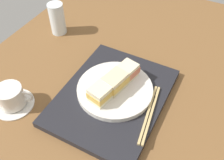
{
  "coord_description": "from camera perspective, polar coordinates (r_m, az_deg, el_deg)",
  "views": [
    {
      "loc": [
        -49.78,
        -24.94,
        62.71
      ],
      "look_at": [
        -1.7,
        0.19,
        5.0
      ],
      "focal_mm": 40.94,
      "sensor_mm": 36.0,
      "label": 1
    }
  ],
  "objects": [
    {
      "name": "chopsticks_pair",
      "position": [
        0.75,
        8.39,
        -7.42
      ],
      "size": [
        21.36,
        4.81,
        0.7
      ],
      "color": "tan",
      "rests_on": "serving_tray"
    },
    {
      "name": "sandwich_middle",
      "position": [
        0.77,
        0.67,
        -0.42
      ],
      "size": [
        8.64,
        7.0,
        5.19
      ],
      "color": "beige",
      "rests_on": "sandwich_plate"
    },
    {
      "name": "ground_plane",
      "position": [
        0.85,
        0.64,
        -2.31
      ],
      "size": [
        140.0,
        100.0,
        3.0
      ],
      "primitive_type": "cube",
      "color": "brown"
    },
    {
      "name": "sandwich_near",
      "position": [
        0.74,
        -2.01,
        -2.93
      ],
      "size": [
        8.41,
        6.8,
        4.95
      ],
      "color": "beige",
      "rests_on": "sandwich_plate"
    },
    {
      "name": "sandwich_plate",
      "position": [
        0.79,
        0.65,
        -2.09
      ],
      "size": [
        23.58,
        23.58,
        1.63
      ],
      "primitive_type": "cylinder",
      "color": "silver",
      "rests_on": "serving_tray"
    },
    {
      "name": "sandwich_far",
      "position": [
        0.8,
        3.14,
        1.73
      ],
      "size": [
        8.75,
        7.03,
        4.71
      ],
      "color": "beige",
      "rests_on": "sandwich_plate"
    },
    {
      "name": "coffee_cup",
      "position": [
        0.82,
        -21.51,
        -3.7
      ],
      "size": [
        12.47,
        12.47,
        7.19
      ],
      "color": "silver",
      "rests_on": "ground_plane"
    },
    {
      "name": "drinking_glass",
      "position": [
        1.05,
        -12.14,
        13.25
      ],
      "size": [
        6.01,
        6.01,
        12.59
      ],
      "primitive_type": "cylinder",
      "color": "silver",
      "rests_on": "ground_plane"
    },
    {
      "name": "serving_tray",
      "position": [
        0.8,
        0.14,
        -3.73
      ],
      "size": [
        39.41,
        30.6,
        2.17
      ],
      "primitive_type": "cube",
      "color": "black",
      "rests_on": "ground_plane"
    }
  ]
}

